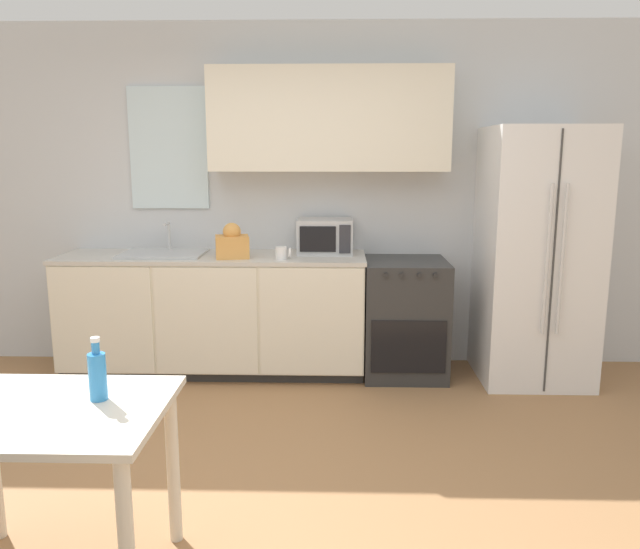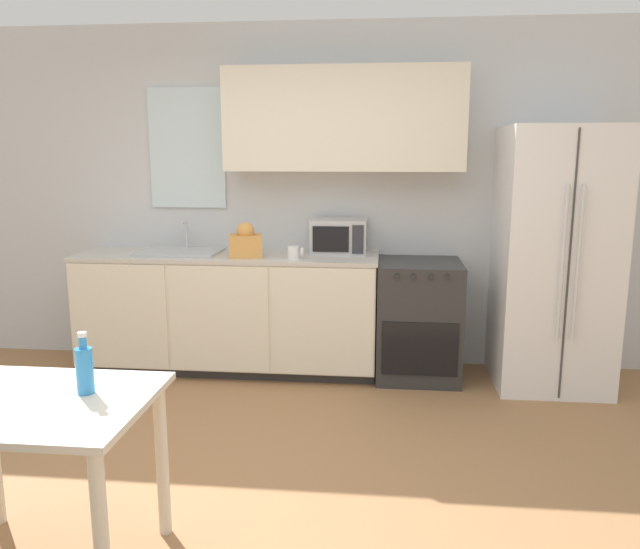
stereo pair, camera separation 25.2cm
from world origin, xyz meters
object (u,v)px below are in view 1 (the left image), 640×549
object	(u,v)px
oven_range	(404,318)
refrigerator	(536,256)
dining_table	(46,440)
coffee_mug	(282,253)
microwave	(325,236)
drink_bottle	(97,375)

from	to	relation	value
oven_range	refrigerator	bearing A→B (deg)	-3.40
dining_table	oven_range	bearing A→B (deg)	56.59
oven_range	coffee_mug	bearing A→B (deg)	-169.49
oven_range	microwave	xyz separation A→B (m)	(-0.62, 0.12, 0.62)
microwave	coffee_mug	xyz separation A→B (m)	(-0.31, -0.29, -0.09)
oven_range	microwave	distance (m)	0.88
refrigerator	coffee_mug	distance (m)	1.89
microwave	oven_range	bearing A→B (deg)	-11.00
coffee_mug	drink_bottle	world-z (taller)	coffee_mug
coffee_mug	drink_bottle	size ratio (longest dim) A/B	0.46
dining_table	refrigerator	bearing A→B (deg)	43.07
refrigerator	coffee_mug	size ratio (longest dim) A/B	16.00
microwave	dining_table	bearing A→B (deg)	-111.40
dining_table	drink_bottle	bearing A→B (deg)	25.77
microwave	dining_table	world-z (taller)	microwave
oven_range	coffee_mug	distance (m)	1.09
oven_range	microwave	bearing A→B (deg)	169.00
oven_range	coffee_mug	world-z (taller)	coffee_mug
refrigerator	microwave	size ratio (longest dim) A/B	4.45
coffee_mug	drink_bottle	bearing A→B (deg)	-103.39
oven_range	dining_table	bearing A→B (deg)	-123.41
refrigerator	drink_bottle	world-z (taller)	refrigerator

